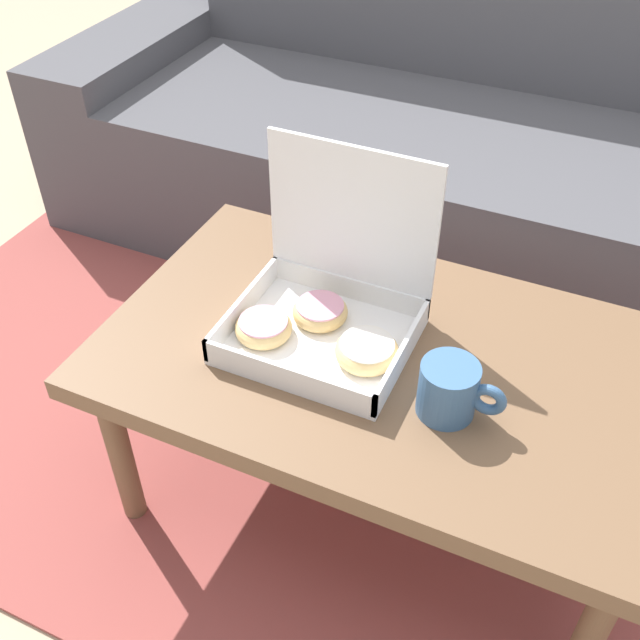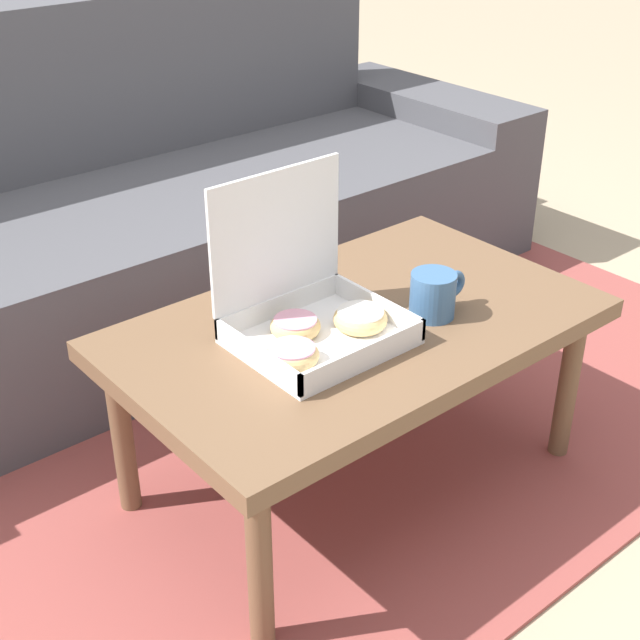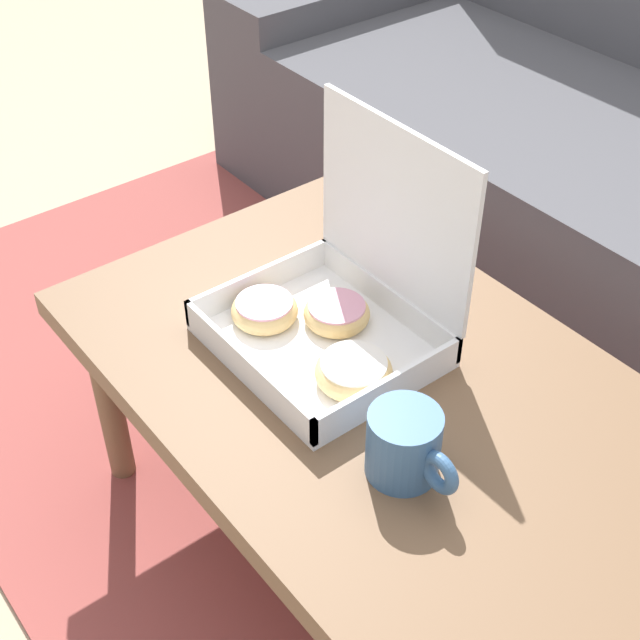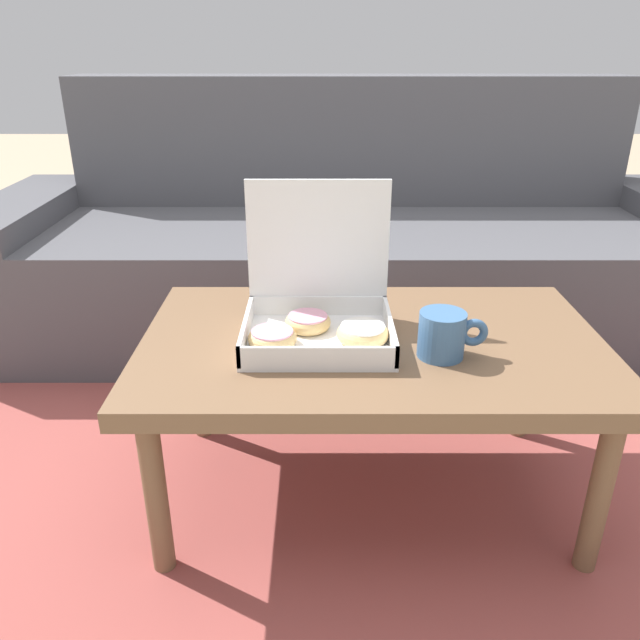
# 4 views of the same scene
# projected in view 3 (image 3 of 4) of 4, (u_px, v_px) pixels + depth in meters

# --- Properties ---
(ground_plane) EXTENTS (12.00, 12.00, 0.00)m
(ground_plane) POSITION_uv_depth(u_px,v_px,m) (437.00, 517.00, 1.54)
(ground_plane) COLOR tan
(area_rug) EXTENTS (2.61, 1.91, 0.01)m
(area_rug) POSITION_uv_depth(u_px,v_px,m) (553.00, 436.00, 1.68)
(area_rug) COLOR #994742
(area_rug) RESTS_ON ground_plane
(coffee_table) EXTENTS (0.96, 0.58, 0.41)m
(coffee_table) POSITION_uv_depth(u_px,v_px,m) (382.00, 406.00, 1.24)
(coffee_table) COLOR brown
(coffee_table) RESTS_ON ground_plane
(pastry_box) EXTENTS (0.30, 0.26, 0.31)m
(pastry_box) POSITION_uv_depth(u_px,v_px,m) (335.00, 310.00, 1.25)
(pastry_box) COLOR white
(pastry_box) RESTS_ON coffee_table
(coffee_mug) EXTENTS (0.14, 0.09, 0.09)m
(coffee_mug) POSITION_uv_depth(u_px,v_px,m) (406.00, 446.00, 1.06)
(coffee_mug) COLOR #3D6693
(coffee_mug) RESTS_ON coffee_table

